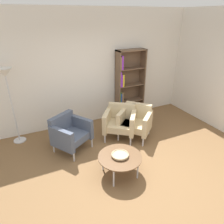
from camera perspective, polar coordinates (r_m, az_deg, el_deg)
ground_plane at (r=4.09m, az=6.72°, el=-16.53°), size 8.32×8.32×0.00m
plaster_back_panel at (r=5.43m, az=-6.31°, el=11.71°), size 6.40×0.12×2.90m
bookshelf_tall at (r=5.79m, az=4.32°, el=7.36°), size 0.80×0.30×1.90m
coffee_table_low at (r=3.83m, az=2.22°, el=-12.48°), size 0.80×0.80×0.40m
decorative_bowl at (r=3.79m, az=2.24°, el=-11.72°), size 0.32×0.32×0.05m
armchair_by_bookshelf at (r=4.56m, az=-11.60°, el=-5.55°), size 0.94×0.92×0.78m
armchair_corner_red at (r=4.93m, az=2.29°, el=-2.53°), size 0.95×0.93×0.78m
armchair_near_window at (r=4.97m, az=6.49°, el=-2.42°), size 0.95×0.95×0.78m
floor_lamp_torchiere at (r=4.85m, az=-27.09°, el=7.41°), size 0.32×0.32×1.74m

